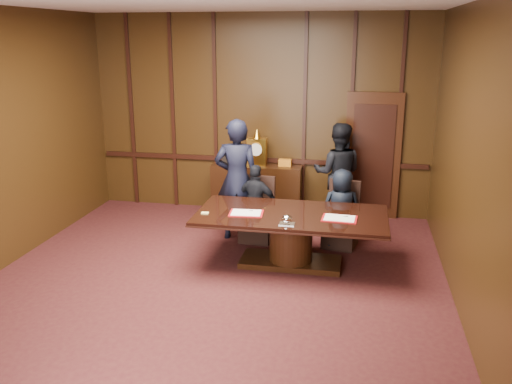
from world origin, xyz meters
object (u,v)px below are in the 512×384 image
signatory_left (256,204)px  witness_right (338,173)px  sideboard (257,187)px  conference_table (291,231)px  signatory_right (341,209)px  witness_left (237,180)px

signatory_left → witness_right: 1.70m
sideboard → witness_right: size_ratio=0.93×
sideboard → signatory_left: (0.25, -1.36, 0.13)m
signatory_left → witness_right: size_ratio=0.71×
conference_table → signatory_left: (-0.65, 0.80, 0.10)m
witness_right → sideboard: bearing=-7.1°
sideboard → signatory_right: size_ratio=1.31×
signatory_left → sideboard: bearing=-71.6°
sideboard → witness_right: witness_right is taller
conference_table → signatory_right: bearing=50.9°
conference_table → sideboard: bearing=112.6°
signatory_right → conference_table: bearing=39.4°
conference_table → witness_left: 1.40m
signatory_left → signatory_right: (1.30, 0.00, -0.00)m
conference_table → signatory_right: size_ratio=2.15×
sideboard → witness_left: (-0.08, -1.25, 0.47)m
signatory_right → witness_right: bearing=-95.8°
signatory_right → sideboard: bearing=-52.8°
sideboard → conference_table: 2.34m
conference_table → witness_left: bearing=137.1°
conference_table → witness_right: witness_right is taller
signatory_right → signatory_left: bearing=-11.5°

